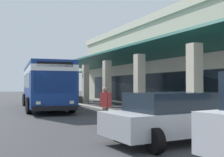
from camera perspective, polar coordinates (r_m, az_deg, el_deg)
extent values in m
plane|color=#38383A|center=(22.24, 7.16, -5.69)|extent=(120.00, 120.00, 0.00)
cube|color=#9E998E|center=(19.51, -2.24, -6.13)|extent=(36.51, 0.50, 0.12)
cube|color=beige|center=(24.87, 18.91, 2.44)|extent=(30.43, 10.43, 6.60)
cube|color=beige|center=(25.36, 18.85, 10.59)|extent=(30.73, 10.73, 0.60)
cube|color=beige|center=(31.93, -8.34, -1.11)|extent=(0.55, 0.55, 3.63)
cube|color=beige|center=(27.10, -5.33, -1.08)|extent=(0.55, 0.55, 3.63)
cube|color=beige|center=(22.38, -1.02, -1.02)|extent=(0.55, 0.55, 3.63)
cube|color=beige|center=(17.86, 5.52, -0.93)|extent=(0.55, 0.55, 3.63)
cube|color=beige|center=(13.71, 16.25, -0.76)|extent=(0.55, 0.55, 3.63)
cube|color=#19594C|center=(20.84, 5.15, 4.97)|extent=(30.43, 3.16, 0.82)
cube|color=#19232D|center=(21.58, 8.95, -2.10)|extent=(25.56, 0.08, 2.40)
cube|color=navy|center=(21.10, -13.32, -1.21)|extent=(11.20, 3.62, 2.75)
cube|color=white|center=(21.12, -13.31, 1.30)|extent=(11.22, 3.64, 0.36)
cube|color=#19232D|center=(21.40, -13.40, -0.61)|extent=(9.45, 3.48, 0.90)
cube|color=#19232D|center=(15.66, -11.32, -0.73)|extent=(0.28, 2.24, 1.20)
cube|color=black|center=(15.69, -11.30, 2.82)|extent=(0.25, 1.93, 0.28)
cube|color=black|center=(15.58, -11.28, -5.88)|extent=(0.44, 2.46, 0.24)
cube|color=silver|center=(15.79, -8.09, -4.74)|extent=(0.08, 0.24, 0.16)
cube|color=silver|center=(15.55, -14.59, -4.76)|extent=(0.08, 0.24, 0.16)
cube|color=silver|center=(22.64, -13.68, 2.57)|extent=(2.56, 2.01, 0.24)
cylinder|color=black|center=(17.73, -8.04, -5.18)|extent=(1.00, 0.30, 1.00)
cylinder|color=black|center=(17.42, -16.34, -5.20)|extent=(1.00, 0.30, 1.00)
cylinder|color=black|center=(24.34, -11.07, -4.12)|extent=(1.00, 0.30, 1.00)
cylinder|color=black|center=(24.11, -17.09, -4.11)|extent=(1.00, 0.30, 1.00)
cube|color=#B2B5BA|center=(8.77, 12.85, -8.43)|extent=(2.11, 4.52, 0.66)
cube|color=#19232D|center=(8.59, 11.83, -4.57)|extent=(1.76, 2.57, 0.54)
cylinder|color=black|center=(10.48, 15.74, -8.79)|extent=(0.64, 0.22, 0.64)
cylinder|color=black|center=(8.67, 1.25, -10.42)|extent=(0.64, 0.22, 0.64)
cylinder|color=black|center=(7.19, 8.62, -12.29)|extent=(0.64, 0.22, 0.64)
cylinder|color=black|center=(6.55, 20.38, -12.77)|extent=(0.76, 0.26, 0.76)
cylinder|color=#726651|center=(11.87, -1.11, -7.58)|extent=(0.16, 0.16, 0.80)
cylinder|color=#726651|center=(11.57, -1.59, -7.75)|extent=(0.16, 0.16, 0.80)
cube|color=#B23333|center=(11.66, -1.34, -4.26)|extent=(0.51, 0.36, 0.60)
sphere|color=#8C664C|center=(11.65, -1.34, -2.26)|extent=(0.22, 0.22, 0.22)
cylinder|color=#B23333|center=(11.91, -2.07, -4.06)|extent=(0.09, 0.09, 0.54)
cylinder|color=#B23333|center=(11.42, -0.58, -4.17)|extent=(0.09, 0.09, 0.54)
cube|color=#4C4742|center=(27.36, -6.84, -4.23)|extent=(0.77, 0.77, 0.62)
cylinder|color=#332319|center=(27.34, -6.83, -3.56)|extent=(0.65, 0.65, 0.02)
cylinder|color=brown|center=(27.32, -6.83, -1.26)|extent=(0.16, 0.16, 2.22)
ellipsoid|color=#1E6028|center=(26.95, -6.33, 1.46)|extent=(0.96, 0.41, 0.15)
ellipsoid|color=#1E6028|center=(27.43, -5.84, 1.24)|extent=(0.35, 0.97, 0.18)
ellipsoid|color=#1E6028|center=(27.83, -6.59, 1.34)|extent=(0.95, 0.69, 0.16)
ellipsoid|color=#1E6028|center=(27.59, -7.74, 1.34)|extent=(0.87, 0.86, 0.14)
ellipsoid|color=#1E6028|center=(27.11, -7.85, 1.38)|extent=(0.38, 1.11, 0.18)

